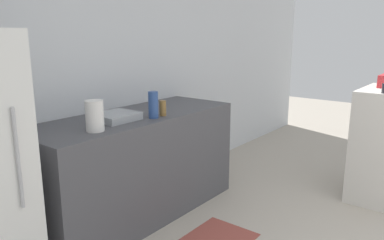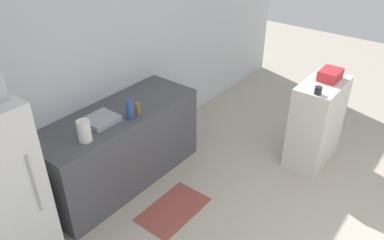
{
  "view_description": "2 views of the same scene",
  "coord_description": "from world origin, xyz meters",
  "px_view_note": "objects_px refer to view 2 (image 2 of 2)",
  "views": [
    {
      "loc": [
        -2.3,
        0.45,
        1.62
      ],
      "look_at": [
        0.06,
        2.3,
        0.92
      ],
      "focal_mm": 35.0,
      "sensor_mm": 36.0,
      "label": 1
    },
    {
      "loc": [
        -2.41,
        -0.07,
        2.99
      ],
      "look_at": [
        0.17,
        1.96,
        1.01
      ],
      "focal_mm": 35.0,
      "sensor_mm": 36.0,
      "label": 2
    }
  ],
  "objects_px": {
    "bottle_tall": "(130,109)",
    "jar": "(318,90)",
    "basket": "(330,75)",
    "paper_towel_roll": "(84,131)",
    "bottle_short": "(138,109)"
  },
  "relations": [
    {
      "from": "bottle_tall",
      "to": "jar",
      "type": "xyz_separation_m",
      "value": [
        1.46,
        -1.46,
        0.1
      ]
    },
    {
      "from": "bottle_tall",
      "to": "basket",
      "type": "xyz_separation_m",
      "value": [
        1.91,
        -1.42,
        0.12
      ]
    },
    {
      "from": "bottle_tall",
      "to": "paper_towel_roll",
      "type": "relative_size",
      "value": 0.99
    },
    {
      "from": "bottle_tall",
      "to": "paper_towel_roll",
      "type": "xyz_separation_m",
      "value": [
        -0.57,
        0.03,
        0.0
      ]
    },
    {
      "from": "basket",
      "to": "jar",
      "type": "relative_size",
      "value": 3.44
    },
    {
      "from": "bottle_tall",
      "to": "basket",
      "type": "bearing_deg",
      "value": -36.67
    },
    {
      "from": "jar",
      "to": "bottle_short",
      "type": "bearing_deg",
      "value": 132.51
    },
    {
      "from": "jar",
      "to": "bottle_tall",
      "type": "bearing_deg",
      "value": 134.87
    },
    {
      "from": "bottle_tall",
      "to": "basket",
      "type": "distance_m",
      "value": 2.39
    },
    {
      "from": "basket",
      "to": "bottle_short",
      "type": "bearing_deg",
      "value": 141.6
    },
    {
      "from": "basket",
      "to": "jar",
      "type": "height_order",
      "value": "basket"
    },
    {
      "from": "basket",
      "to": "paper_towel_roll",
      "type": "distance_m",
      "value": 2.88
    },
    {
      "from": "paper_towel_roll",
      "to": "basket",
      "type": "bearing_deg",
      "value": -30.33
    },
    {
      "from": "bottle_tall",
      "to": "paper_towel_roll",
      "type": "height_order",
      "value": "paper_towel_roll"
    },
    {
      "from": "basket",
      "to": "bottle_tall",
      "type": "bearing_deg",
      "value": 143.33
    }
  ]
}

